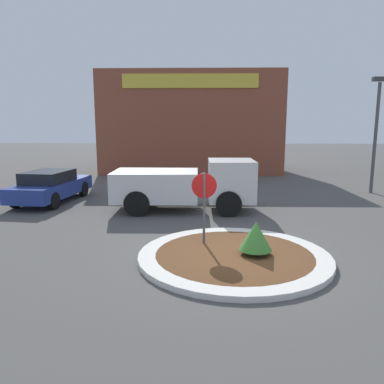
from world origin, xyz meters
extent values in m
plane|color=#514F4C|center=(0.00, 0.00, 0.00)|extent=(120.00, 120.00, 0.00)
cylinder|color=silver|center=(0.00, 0.00, 0.07)|extent=(4.89, 4.89, 0.14)
cylinder|color=brown|center=(0.00, 0.00, 0.07)|extent=(4.01, 4.01, 0.14)
cylinder|color=#4C4C51|center=(-0.76, 0.86, 1.06)|extent=(0.07, 0.07, 2.11)
cylinder|color=#B71414|center=(-0.76, 0.86, 1.75)|extent=(0.69, 0.03, 0.69)
cylinder|color=brown|center=(0.53, -0.04, 0.20)|extent=(0.08, 0.08, 0.12)
cone|color=#3D7F33|center=(0.53, -0.04, 0.62)|extent=(0.83, 0.83, 0.72)
cube|color=silver|center=(0.34, 5.51, 1.23)|extent=(1.78, 2.15, 1.59)
cube|color=silver|center=(-2.64, 5.49, 1.01)|extent=(3.33, 2.27, 1.15)
cube|color=black|center=(0.96, 5.52, 1.51)|extent=(0.05, 1.91, 0.55)
cylinder|color=black|center=(0.17, 6.54, 0.48)|extent=(0.97, 0.25, 0.97)
cylinder|color=black|center=(0.18, 4.48, 0.48)|extent=(0.97, 0.25, 0.97)
cylinder|color=black|center=(-3.26, 6.52, 0.48)|extent=(0.97, 0.25, 0.97)
cylinder|color=black|center=(-3.24, 4.45, 0.48)|extent=(0.97, 0.25, 0.97)
cube|color=brown|center=(-1.58, 18.79, 3.49)|extent=(12.56, 6.00, 6.98)
cube|color=gold|center=(-1.58, 15.76, 6.17)|extent=(8.79, 0.08, 0.90)
cube|color=navy|center=(-7.47, 7.04, 0.61)|extent=(2.32, 4.80, 0.62)
cube|color=black|center=(-7.49, 6.81, 1.16)|extent=(1.84, 2.39, 0.49)
cylinder|color=black|center=(-8.14, 8.56, 0.35)|extent=(0.28, 0.72, 0.70)
cylinder|color=black|center=(-6.48, 8.37, 0.35)|extent=(0.28, 0.72, 0.70)
cylinder|color=black|center=(-8.46, 5.71, 0.35)|extent=(0.28, 0.72, 0.70)
cylinder|color=black|center=(-6.80, 5.52, 0.35)|extent=(0.28, 0.72, 0.70)
cylinder|color=#4C4C51|center=(7.72, 9.64, 2.70)|extent=(0.16, 0.16, 5.39)
cube|color=#38383D|center=(7.72, 9.64, 5.54)|extent=(0.70, 0.30, 0.20)
camera|label=1|loc=(-0.85, -9.14, 3.38)|focal=35.00mm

